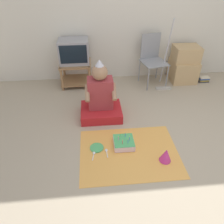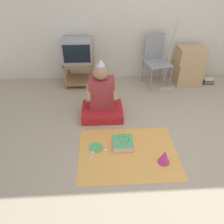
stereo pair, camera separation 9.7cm
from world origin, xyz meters
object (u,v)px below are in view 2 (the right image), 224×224
object	(u,v)px
tv	(78,51)
party_hat_blue	(164,157)
folding_chair	(156,57)
birthday_cake	(123,143)
cardboard_box_stack	(188,66)
dust_mop	(168,70)
person_seated	(102,99)
paper_plate	(96,147)
book_pile	(208,81)

from	to	relation	value
tv	party_hat_blue	distance (m)	2.41
tv	folding_chair	bearing A→B (deg)	-2.36
folding_chair	birthday_cake	bearing A→B (deg)	-113.79
tv	cardboard_box_stack	distance (m)	2.07
dust_mop	person_seated	world-z (taller)	dust_mop
tv	party_hat_blue	xyz separation A→B (m)	(1.11, -2.06, -0.55)
tv	folding_chair	world-z (taller)	folding_chair
dust_mop	tv	bearing A→B (deg)	169.49
cardboard_box_stack	party_hat_blue	bearing A→B (deg)	-114.75
birthday_cake	paper_plate	world-z (taller)	birthday_cake
person_seated	paper_plate	bearing A→B (deg)	-97.79
folding_chair	party_hat_blue	xyz separation A→B (m)	(-0.29, -2.01, -0.42)
cardboard_box_stack	person_seated	distance (m)	1.93
party_hat_blue	paper_plate	bearing A→B (deg)	160.69
tv	book_pile	distance (m)	2.53
tv	party_hat_blue	size ratio (longest dim) A/B	2.93
tv	dust_mop	distance (m)	1.64
tv	birthday_cake	bearing A→B (deg)	-69.60
cardboard_box_stack	person_seated	xyz separation A→B (m)	(-1.64, -1.02, -0.03)
cardboard_box_stack	book_pile	bearing A→B (deg)	-13.67
cardboard_box_stack	birthday_cake	distance (m)	2.23
tv	person_seated	bearing A→B (deg)	-69.13
folding_chair	paper_plate	distance (m)	2.10
party_hat_blue	cardboard_box_stack	bearing A→B (deg)	65.25
dust_mop	person_seated	bearing A→B (deg)	-147.31
birthday_cake	person_seated	bearing A→B (deg)	109.69
paper_plate	cardboard_box_stack	bearing A→B (deg)	44.96
folding_chair	dust_mop	size ratio (longest dim) A/B	0.73
person_seated	book_pile	bearing A→B (deg)	24.09
person_seated	tv	bearing A→B (deg)	110.87
tv	book_pile	xyz separation A→B (m)	(2.46, -0.14, -0.60)
folding_chair	paper_plate	xyz separation A→B (m)	(-1.10, -1.72, -0.50)
book_pile	folding_chair	bearing A→B (deg)	175.46
book_pile	party_hat_blue	distance (m)	2.35
folding_chair	cardboard_box_stack	size ratio (longest dim) A/B	1.32
cardboard_box_stack	dust_mop	world-z (taller)	dust_mop
tv	folding_chair	size ratio (longest dim) A/B	0.58
party_hat_blue	book_pile	bearing A→B (deg)	55.09
folding_chair	book_pile	xyz separation A→B (m)	(1.05, -0.08, -0.47)
book_pile	paper_plate	bearing A→B (deg)	-142.69
dust_mop	cardboard_box_stack	bearing A→B (deg)	29.24
folding_chair	party_hat_blue	bearing A→B (deg)	-98.31
paper_plate	birthday_cake	bearing A→B (deg)	3.01
dust_mop	person_seated	size ratio (longest dim) A/B	1.38
tv	cardboard_box_stack	xyz separation A→B (m)	(2.05, -0.04, -0.32)
book_pile	birthday_cake	size ratio (longest dim) A/B	0.81
birthday_cake	party_hat_blue	world-z (taller)	party_hat_blue
birthday_cake	tv	bearing A→B (deg)	110.40
cardboard_box_stack	person_seated	world-z (taller)	person_seated
cardboard_box_stack	person_seated	size ratio (longest dim) A/B	0.76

